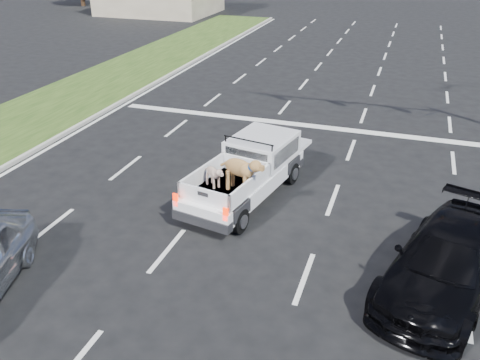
# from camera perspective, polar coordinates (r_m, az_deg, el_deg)

# --- Properties ---
(ground) EXTENTS (160.00, 160.00, 0.00)m
(ground) POSITION_cam_1_polar(r_m,az_deg,el_deg) (12.38, -0.79, -9.37)
(ground) COLOR black
(ground) RESTS_ON ground
(road_markings) EXTENTS (17.75, 60.00, 0.01)m
(road_markings) POSITION_cam_1_polar(r_m,az_deg,el_deg) (17.90, 6.21, 2.40)
(road_markings) COLOR silver
(road_markings) RESTS_ON ground
(grass_median_left) EXTENTS (5.00, 60.00, 0.10)m
(grass_median_left) POSITION_cam_1_polar(r_m,az_deg,el_deg) (22.63, -23.93, 5.56)
(grass_median_left) COLOR #213D12
(grass_median_left) RESTS_ON ground
(curb_left) EXTENTS (0.15, 60.00, 0.14)m
(curb_left) POSITION_cam_1_polar(r_m,az_deg,el_deg) (21.10, -18.93, 5.06)
(curb_left) COLOR #A19E94
(curb_left) RESTS_ON ground
(pickup_truck) EXTENTS (2.58, 5.04, 1.80)m
(pickup_truck) POSITION_cam_1_polar(r_m,az_deg,el_deg) (14.95, 0.90, 1.09)
(pickup_truck) COLOR black
(pickup_truck) RESTS_ON ground
(black_coupe) EXTENTS (3.45, 5.35, 1.44)m
(black_coupe) POSITION_cam_1_polar(r_m,az_deg,el_deg) (12.08, 22.18, -8.48)
(black_coupe) COLOR black
(black_coupe) RESTS_ON ground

